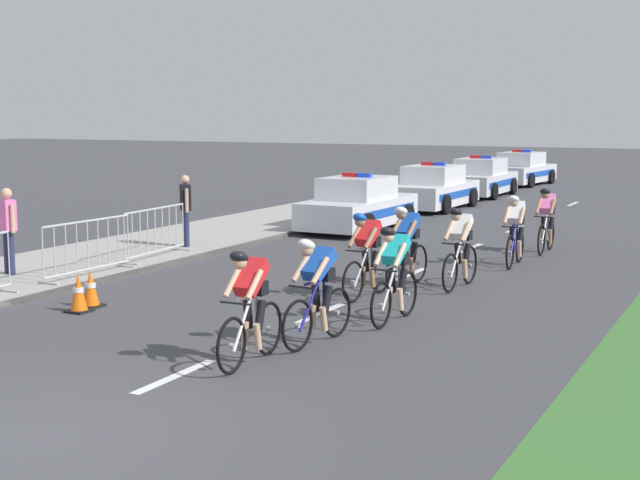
% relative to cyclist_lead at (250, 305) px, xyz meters
% --- Properties ---
extents(ground_plane, '(160.00, 160.00, 0.00)m').
position_rel_cyclist_lead_xyz_m(ground_plane, '(-0.55, -3.26, -0.79)').
color(ground_plane, '#424247').
extents(sidewalk_slab, '(3.61, 60.00, 0.12)m').
position_rel_cyclist_lead_xyz_m(sidewalk_slab, '(-7.26, 10.74, -0.73)').
color(sidewalk_slab, '#A3A099').
rests_on(sidewalk_slab, ground).
extents(kerb_edge, '(0.16, 60.00, 0.13)m').
position_rel_cyclist_lead_xyz_m(kerb_edge, '(-5.53, 10.74, -0.72)').
color(kerb_edge, '#9E9E99').
rests_on(kerb_edge, ground).
extents(lane_markings_centre, '(0.14, 29.60, 0.01)m').
position_rel_cyclist_lead_xyz_m(lane_markings_centre, '(-0.55, 9.11, -0.78)').
color(lane_markings_centre, white).
rests_on(lane_markings_centre, ground).
extents(cyclist_lead, '(0.43, 1.72, 1.56)m').
position_rel_cyclist_lead_xyz_m(cyclist_lead, '(0.00, 0.00, 0.00)').
color(cyclist_lead, black).
rests_on(cyclist_lead, ground).
extents(cyclist_second, '(0.45, 1.72, 1.56)m').
position_rel_cyclist_lead_xyz_m(cyclist_second, '(0.30, 1.30, 0.00)').
color(cyclist_second, black).
rests_on(cyclist_second, ground).
extents(cyclist_third, '(0.42, 1.72, 1.56)m').
position_rel_cyclist_lead_xyz_m(cyclist_third, '(0.76, 3.04, 0.00)').
color(cyclist_third, black).
rests_on(cyclist_third, ground).
extents(cyclist_fourth, '(0.44, 1.72, 1.56)m').
position_rel_cyclist_lead_xyz_m(cyclist_fourth, '(-0.38, 4.56, 0.00)').
color(cyclist_fourth, black).
rests_on(cyclist_fourth, ground).
extents(cyclist_fifth, '(0.43, 1.72, 1.56)m').
position_rel_cyclist_lead_xyz_m(cyclist_fifth, '(0.79, 6.14, 0.00)').
color(cyclist_fifth, black).
rests_on(cyclist_fifth, ground).
extents(cyclist_sixth, '(0.44, 1.72, 1.56)m').
position_rel_cyclist_lead_xyz_m(cyclist_sixth, '(-0.16, 5.90, 0.00)').
color(cyclist_sixth, black).
rests_on(cyclist_sixth, ground).
extents(cyclist_seventh, '(0.43, 1.72, 1.56)m').
position_rel_cyclist_lead_xyz_m(cyclist_seventh, '(1.05, 9.04, 0.00)').
color(cyclist_seventh, black).
rests_on(cyclist_seventh, ground).
extents(cyclist_eighth, '(0.42, 1.72, 1.56)m').
position_rel_cyclist_lead_xyz_m(cyclist_eighth, '(1.22, 11.19, 0.00)').
color(cyclist_eighth, black).
rests_on(cyclist_eighth, ground).
extents(police_car_nearest, '(2.06, 4.43, 1.59)m').
position_rel_cyclist_lead_xyz_m(police_car_nearest, '(-4.40, 13.02, -0.11)').
color(police_car_nearest, silver).
rests_on(police_car_nearest, ground).
extents(police_car_second, '(2.05, 4.43, 1.59)m').
position_rel_cyclist_lead_xyz_m(police_car_second, '(-4.40, 19.18, -0.11)').
color(police_car_second, white).
rests_on(police_car_second, ground).
extents(police_car_third, '(2.00, 4.40, 1.59)m').
position_rel_cyclist_lead_xyz_m(police_car_third, '(-4.40, 24.57, -0.11)').
color(police_car_third, silver).
rests_on(police_car_third, ground).
extents(police_car_furthest, '(2.33, 4.55, 1.59)m').
position_rel_cyclist_lead_xyz_m(police_car_furthest, '(-4.41, 30.83, -0.11)').
color(police_car_furthest, silver).
rests_on(police_car_furthest, ground).
extents(crowd_barrier_middle, '(0.58, 2.32, 1.07)m').
position_rel_cyclist_lead_xyz_m(crowd_barrier_middle, '(-5.81, 3.59, -0.14)').
color(crowd_barrier_middle, '#B7BABF').
rests_on(crowd_barrier_middle, sidewalk_slab).
extents(crowd_barrier_rear, '(0.66, 2.32, 1.07)m').
position_rel_cyclist_lead_xyz_m(crowd_barrier_rear, '(-6.04, 5.99, -0.14)').
color(crowd_barrier_rear, '#B7BABF').
rests_on(crowd_barrier_rear, sidewalk_slab).
extents(traffic_cone_near, '(0.36, 0.36, 0.64)m').
position_rel_cyclist_lead_xyz_m(traffic_cone_near, '(-4.20, 1.79, -0.48)').
color(traffic_cone_near, black).
rests_on(traffic_cone_near, ground).
extents(traffic_cone_far, '(0.36, 0.36, 0.64)m').
position_rel_cyclist_lead_xyz_m(traffic_cone_far, '(-4.11, 1.39, -0.48)').
color(traffic_cone_far, black).
rests_on(traffic_cone_far, ground).
extents(spectator_closest, '(0.41, 0.44, 1.68)m').
position_rel_cyclist_lead_xyz_m(spectator_closest, '(-6.36, 7.60, 0.30)').
color(spectator_closest, '#23284C').
rests_on(spectator_closest, sidewalk_slab).
extents(spectator_middle, '(0.52, 0.33, 1.68)m').
position_rel_cyclist_lead_xyz_m(spectator_middle, '(-7.29, 3.01, 0.30)').
color(spectator_middle, '#23284C').
rests_on(spectator_middle, sidewalk_slab).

